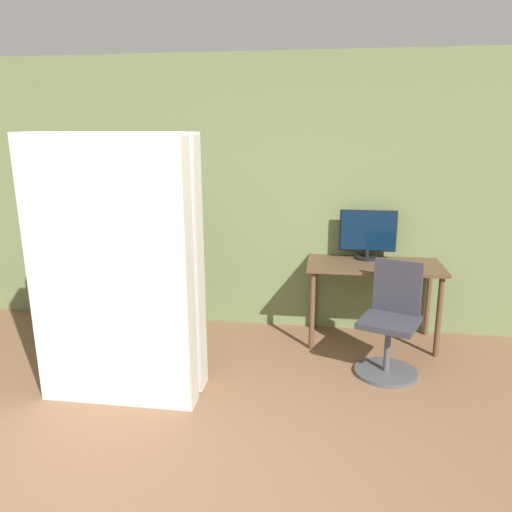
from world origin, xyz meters
name	(u,v)px	position (x,y,z in m)	size (l,w,h in m)	color
wall_back	(228,195)	(0.00, 2.84, 1.35)	(8.00, 0.06, 2.70)	#6B7A4C
desk	(374,275)	(1.45, 2.50, 0.67)	(1.24, 0.62, 0.78)	brown
monitor	(368,234)	(1.39, 2.68, 1.02)	(0.54, 0.22, 0.47)	black
office_chair	(390,329)	(1.55, 1.89, 0.38)	(0.57, 0.57, 0.93)	#4C4C51
bookshelf	(101,252)	(-1.32, 2.67, 0.75)	(0.66, 0.33, 1.63)	#2D2319
mattress_near	(111,275)	(-0.50, 1.11, 0.98)	(1.17, 0.24, 1.97)	silver
mattress_far	(127,265)	(-0.50, 1.39, 0.98)	(1.17, 0.24, 1.97)	silver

